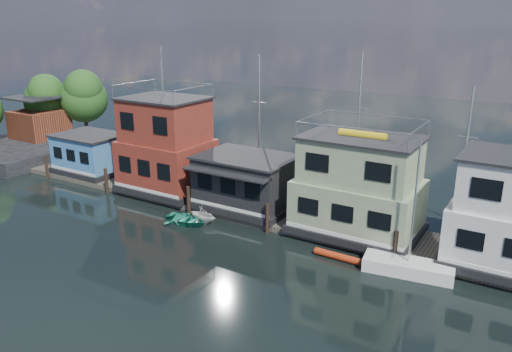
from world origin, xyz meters
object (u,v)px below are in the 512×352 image
Objects in this scene: houseboat_blue at (91,153)px; day_sailer at (408,266)px; red_kayak at (337,256)px; houseboat_dark at (246,182)px; dinghy_white at (203,215)px; houseboat_green at (359,187)px; dinghy_teal at (186,219)px; houseboat_red at (166,147)px.

houseboat_blue is 31.29m from day_sailer.
houseboat_dark is at bearing 158.10° from red_kayak.
red_kayak is at bearing -8.53° from houseboat_blue.
dinghy_white is (-10.80, 0.34, 0.40)m from red_kayak.
red_kayak is at bearing -23.26° from houseboat_dark.
red_kayak is (9.31, -4.00, -2.19)m from houseboat_dark.
houseboat_green is 2.49× the size of dinghy_teal.
dinghy_teal is at bearing 175.31° from day_sailer.
dinghy_white is at bearing -12.95° from houseboat_blue.
dinghy_white is (-1.50, -3.66, -1.79)m from houseboat_dark.
houseboat_green is (26.50, 0.00, 1.34)m from houseboat_blue.
houseboat_green is at bearing 95.73° from red_kayak.
day_sailer is 2.40× the size of dinghy_teal.
houseboat_dark is at bearing -0.06° from houseboat_blue.
day_sailer is (31.04, -3.49, -1.74)m from houseboat_blue.
houseboat_blue is 16.50m from dinghy_white.
houseboat_green is at bearing 0.00° from houseboat_red.
houseboat_blue is 1.90× the size of dinghy_teal.
dinghy_white is (-15.04, -0.19, 0.16)m from day_sailer.
red_kayak is 11.71m from dinghy_teal.
red_kayak is 0.91× the size of dinghy_teal.
houseboat_blue is 9.69m from houseboat_red.
red_kayak is at bearing 178.69° from day_sailer.
houseboat_dark is 4.34m from dinghy_white.
houseboat_green is (17.00, 0.00, -0.55)m from houseboat_red.
red_kayak is at bearing -88.15° from dinghy_white.
houseboat_blue reaches higher than dinghy_teal.
houseboat_green reaches higher than dinghy_white.
dinghy_white is at bearing 179.56° from red_kayak.
houseboat_red is 1.46× the size of day_sailer.
houseboat_dark is (8.00, -0.02, -1.69)m from houseboat_red.
houseboat_blue is 0.54× the size of houseboat_red.
dinghy_teal is (5.61, -4.52, -3.75)m from houseboat_red.
houseboat_red is at bearing 179.86° from houseboat_dark.
day_sailer is (4.54, -3.49, -3.09)m from houseboat_green.
houseboat_dark is (17.50, -0.02, 0.21)m from houseboat_blue.
houseboat_red is 18.19m from red_kayak.
houseboat_red is 1.60× the size of houseboat_dark.
houseboat_blue is 0.79× the size of day_sailer.
red_kayak is at bearing -85.63° from houseboat_green.
dinghy_white is (16.00, -3.68, -1.58)m from houseboat_blue.
houseboat_red reaches higher than houseboat_green.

